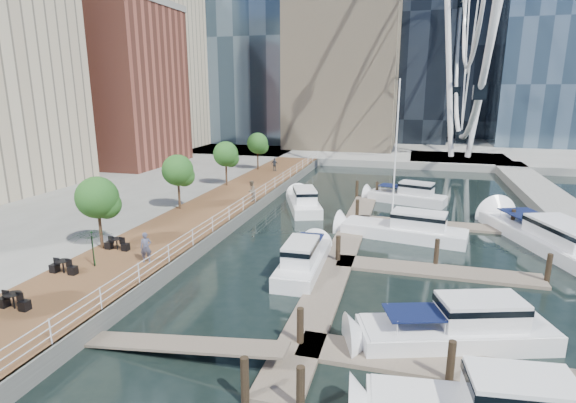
% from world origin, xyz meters
% --- Properties ---
extents(ground, '(520.00, 520.00, 0.00)m').
position_xyz_m(ground, '(0.00, 0.00, 0.00)').
color(ground, black).
rests_on(ground, ground).
extents(boardwalk, '(6.00, 60.00, 1.00)m').
position_xyz_m(boardwalk, '(-9.00, 15.00, 0.50)').
color(boardwalk, brown).
rests_on(boardwalk, ground).
extents(seawall, '(0.25, 60.00, 1.00)m').
position_xyz_m(seawall, '(-6.00, 15.00, 0.50)').
color(seawall, '#595954').
rests_on(seawall, ground).
extents(land_far, '(200.00, 114.00, 1.00)m').
position_xyz_m(land_far, '(0.00, 102.00, 0.50)').
color(land_far, gray).
rests_on(land_far, ground).
extents(breakwater, '(4.00, 60.00, 1.00)m').
position_xyz_m(breakwater, '(20.00, 20.00, 0.50)').
color(breakwater, gray).
rests_on(breakwater, ground).
extents(pier, '(14.00, 12.00, 1.00)m').
position_xyz_m(pier, '(14.00, 52.00, 0.50)').
color(pier, gray).
rests_on(pier, ground).
extents(railing, '(0.10, 60.00, 1.05)m').
position_xyz_m(railing, '(-6.10, 15.00, 1.52)').
color(railing, white).
rests_on(railing, boardwalk).
extents(floating_docks, '(16.00, 34.00, 2.60)m').
position_xyz_m(floating_docks, '(7.97, 9.98, 0.49)').
color(floating_docks, '#6D6051').
rests_on(floating_docks, ground).
extents(midrise_condos, '(19.00, 67.00, 28.00)m').
position_xyz_m(midrise_condos, '(-33.57, 26.82, 13.42)').
color(midrise_condos, '#BCAD8E').
rests_on(midrise_condos, ground).
extents(street_trees, '(2.60, 42.60, 4.60)m').
position_xyz_m(street_trees, '(-11.40, 14.00, 4.29)').
color(street_trees, '#3F2B1C').
rests_on(street_trees, ground).
extents(cafe_tables, '(2.50, 13.70, 0.74)m').
position_xyz_m(cafe_tables, '(-10.40, -2.00, 1.37)').
color(cafe_tables, black).
rests_on(cafe_tables, ground).
extents(yacht_foreground, '(9.43, 5.17, 2.15)m').
position_xyz_m(yacht_foreground, '(9.43, -0.05, 0.00)').
color(yacht_foreground, white).
rests_on(yacht_foreground, ground).
extents(pedestrian_near, '(0.77, 0.68, 1.78)m').
position_xyz_m(pedestrian_near, '(-7.36, 2.68, 1.89)').
color(pedestrian_near, '#45485D').
rests_on(pedestrian_near, boardwalk).
extents(pedestrian_mid, '(0.80, 0.98, 1.88)m').
position_xyz_m(pedestrian_mid, '(-6.50, 18.12, 1.94)').
color(pedestrian_mid, '#7B6A55').
rests_on(pedestrian_mid, boardwalk).
extents(pedestrian_far, '(0.98, 0.46, 1.62)m').
position_xyz_m(pedestrian_far, '(-9.03, 33.45, 1.81)').
color(pedestrian_far, '#373C45').
rests_on(pedestrian_far, boardwalk).
extents(moored_yachts, '(25.91, 34.45, 11.50)m').
position_xyz_m(moored_yachts, '(7.94, 13.55, 0.00)').
color(moored_yachts, white).
rests_on(moored_yachts, ground).
extents(cafe_seating, '(3.64, 10.90, 2.21)m').
position_xyz_m(cafe_seating, '(-10.37, -3.97, 2.09)').
color(cafe_seating, '#0E330F').
rests_on(cafe_seating, ground).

